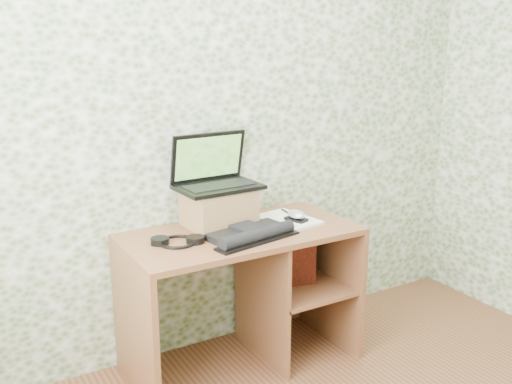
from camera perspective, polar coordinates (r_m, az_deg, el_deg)
wall_back at (r=3.07m, az=-4.41°, el=7.45°), size 3.50×0.00×3.50m
desk at (r=3.08m, az=-0.47°, el=-8.31°), size 1.20×0.60×0.75m
riser at (r=2.99m, az=-3.75°, el=-1.53°), size 0.35×0.29×0.20m
laptop at (r=2.99m, az=-4.19°, el=1.74°), size 0.44×0.32×0.28m
keyboard at (r=2.82m, az=-0.44°, el=-4.18°), size 0.48×0.32×0.07m
headphones at (r=2.78m, az=-7.83°, el=-4.88°), size 0.24×0.24×0.03m
notepad at (r=3.09m, az=3.18°, el=-2.78°), size 0.28×0.36×0.02m
mouse at (r=3.05m, az=4.05°, el=-2.47°), size 0.11×0.14×0.04m
pen at (r=3.17m, az=3.18°, el=-2.09°), size 0.03×0.15×0.01m
red_box at (r=3.15m, az=3.54°, el=-6.52°), size 0.27×0.14×0.31m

